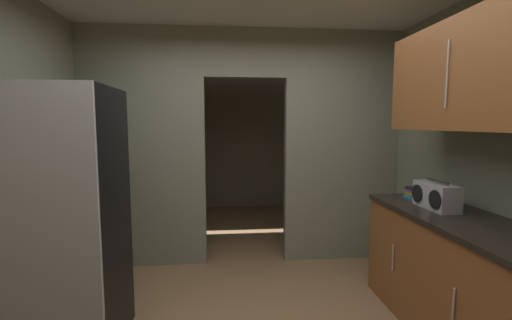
{
  "coord_description": "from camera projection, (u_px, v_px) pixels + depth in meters",
  "views": [
    {
      "loc": [
        -0.24,
        -2.2,
        1.6
      ],
      "look_at": [
        0.0,
        0.42,
        1.32
      ],
      "focal_mm": 24.39,
      "sensor_mm": 36.0,
      "label": 1
    }
  ],
  "objects": [
    {
      "name": "adjoining_room_shell",
      "position": [
        238.0,
        140.0,
        5.84
      ],
      "size": [
        3.58,
        2.78,
        2.64
      ],
      "color": "gray",
      "rests_on": "ground"
    },
    {
      "name": "kitchen_partition",
      "position": [
        244.0,
        142.0,
        3.94
      ],
      "size": [
        3.58,
        0.12,
        2.64
      ],
      "color": "gray",
      "rests_on": "ground"
    },
    {
      "name": "lower_cabinet_run",
      "position": [
        459.0,
        279.0,
        2.55
      ],
      "size": [
        0.64,
        1.75,
        0.92
      ],
      "color": "brown",
      "rests_on": "ground"
    },
    {
      "name": "refrigerator",
      "position": [
        59.0,
        221.0,
        2.41
      ],
      "size": [
        0.78,
        0.75,
        1.85
      ],
      "color": "black",
      "rests_on": "ground"
    },
    {
      "name": "book_stack",
      "position": [
        415.0,
        193.0,
        3.12
      ],
      "size": [
        0.15,
        0.17,
        0.11
      ],
      "color": "#2D609E",
      "rests_on": "lower_cabinet_run"
    },
    {
      "name": "upper_cabinet_counterside",
      "position": [
        472.0,
        75.0,
        2.39
      ],
      "size": [
        0.36,
        1.57,
        0.77
      ],
      "color": "brown"
    },
    {
      "name": "boombox",
      "position": [
        436.0,
        196.0,
        2.76
      ],
      "size": [
        0.18,
        0.4,
        0.23
      ],
      "color": "#B2B2B7",
      "rests_on": "lower_cabinet_run"
    }
  ]
}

